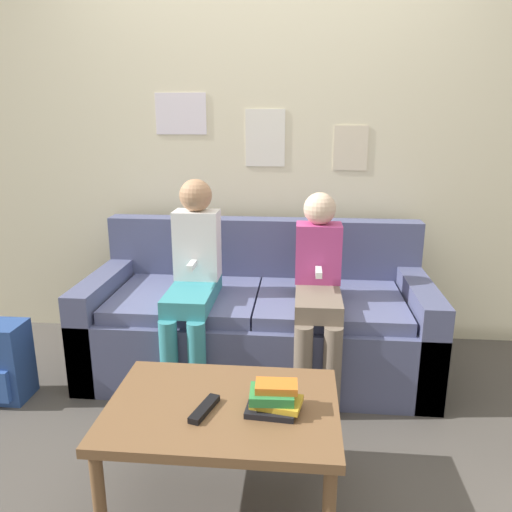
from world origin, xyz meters
The scene contains 9 objects.
ground_plane centered at (0.00, 0.00, 0.00)m, with size 10.00×10.00×0.00m, color #4C4742.
wall_back centered at (0.00, 1.05, 1.30)m, with size 8.00×0.06×2.60m.
couch centered at (0.00, 0.54, 0.28)m, with size 1.90×0.84×0.82m.
coffee_table centered at (-0.03, -0.56, 0.37)m, with size 0.83×0.58×0.42m.
person_left centered at (-0.33, 0.34, 0.61)m, with size 0.24×0.57×1.10m.
person_right centered at (0.33, 0.33, 0.58)m, with size 0.24×0.57×1.04m.
tv_remote centered at (-0.09, -0.61, 0.43)m, with size 0.09×0.17×0.02m.
book_stack centered at (0.15, -0.58, 0.46)m, with size 0.20×0.16×0.10m.
backpack centered at (-1.28, 0.06, 0.20)m, with size 0.25×0.22×0.41m.
Camera 1 is at (0.23, -2.13, 1.41)m, focal length 35.00 mm.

